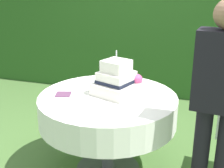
% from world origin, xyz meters
% --- Properties ---
extents(cake_table, '(1.20, 1.20, 0.75)m').
position_xyz_m(cake_table, '(0.00, 0.00, 0.62)').
color(cake_table, '#4C4C51').
rests_on(cake_table, ground_plane).
extents(wedding_cake, '(0.43, 0.43, 0.39)m').
position_xyz_m(wedding_cake, '(0.06, 0.07, 0.87)').
color(wedding_cake, white).
rests_on(wedding_cake, cake_table).
extents(serving_plate_near, '(0.10, 0.10, 0.01)m').
position_xyz_m(serving_plate_near, '(0.22, 0.32, 0.75)').
color(serving_plate_near, white).
rests_on(serving_plate_near, cake_table).
extents(serving_plate_far, '(0.15, 0.15, 0.01)m').
position_xyz_m(serving_plate_far, '(0.12, -0.36, 0.75)').
color(serving_plate_far, white).
rests_on(serving_plate_far, cake_table).
extents(serving_plate_left, '(0.11, 0.11, 0.01)m').
position_xyz_m(serving_plate_left, '(-0.17, 0.28, 0.75)').
color(serving_plate_left, white).
rests_on(serving_plate_left, cake_table).
extents(serving_plate_right, '(0.10, 0.10, 0.01)m').
position_xyz_m(serving_plate_right, '(0.34, 0.24, 0.75)').
color(serving_plate_right, white).
rests_on(serving_plate_right, cake_table).
extents(napkin_stack, '(0.16, 0.16, 0.01)m').
position_xyz_m(napkin_stack, '(-0.38, -0.10, 0.75)').
color(napkin_stack, '#603856').
rests_on(napkin_stack, cake_table).
extents(standing_person, '(0.38, 0.24, 1.60)m').
position_xyz_m(standing_person, '(0.89, -0.26, 0.93)').
color(standing_person, black).
rests_on(standing_person, ground_plane).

